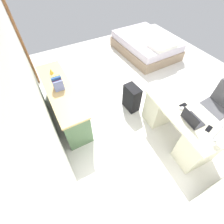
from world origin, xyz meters
The scene contains 15 objects.
ground_plane centered at (0.00, 0.00, 0.00)m, with size 5.90×5.90×0.00m, color silver.
wall_back centered at (0.00, 2.08, 1.43)m, with size 4.90×0.10×2.86m, color silver.
door_wooden centered at (1.90, 2.00, 1.02)m, with size 0.88×0.05×2.04m, color brown.
desk centered at (-1.41, 0.08, 0.38)m, with size 1.48×0.76×0.72m.
office_chair centered at (-1.49, -0.69, 0.42)m, with size 0.52×0.52×0.94m.
credenza centered at (0.11, 1.70, 0.36)m, with size 1.80×0.48×0.73m.
bed centered at (1.35, -1.26, 0.24)m, with size 1.93×1.44×0.58m.
suitcase_black centered at (-0.39, 0.41, 0.29)m, with size 0.36×0.22×0.57m, color black.
laptop centered at (-1.58, 0.17, 0.77)m, with size 0.33×0.24×0.21m.
computer_mouse centered at (-1.33, 0.11, 0.73)m, with size 0.06×0.10×0.03m, color white.
cell_phone_near_laptop centered at (-1.82, 0.04, 0.72)m, with size 0.07×0.14×0.01m, color black.
cell_phone_by_mouse centered at (-1.29, 0.03, 0.72)m, with size 0.07×0.14×0.01m, color black.
desk_lamp centered at (-1.92, 0.12, 0.98)m, with size 0.16×0.11×0.34m.
book_row centered at (0.11, 1.70, 0.84)m, with size 0.15×0.17×0.24m.
figurine_small centered at (0.61, 1.70, 0.78)m, with size 0.08×0.08×0.11m, color gold.
Camera 1 is at (-2.30, 1.93, 2.69)m, focal length 25.88 mm.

